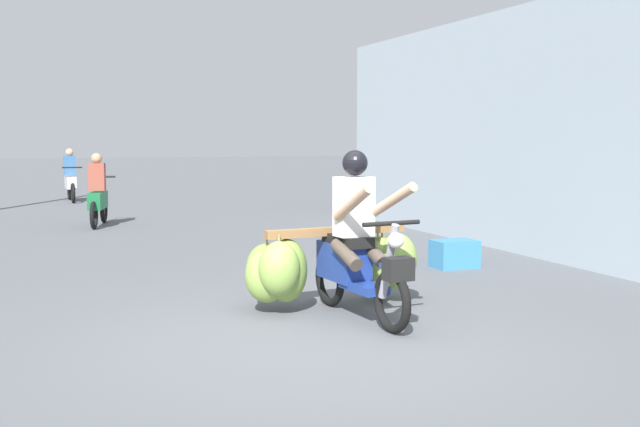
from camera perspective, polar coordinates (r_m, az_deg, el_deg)
The scene contains 6 objects.
ground_plane at distance 6.44m, azimuth -0.48°, elevation -9.60°, with size 120.00×120.00×0.00m, color #56595E.
motorbike_main_loaded at distance 7.52m, azimuth 1.20°, elevation -3.55°, with size 1.82×1.84×1.58m.
motorbike_distant_ahead_left at distance 15.22m, azimuth -16.18°, elevation 1.21°, with size 0.63×1.59×1.40m.
motorbike_distant_ahead_right at distance 21.40m, azimuth -18.05°, elevation 2.39°, with size 0.50×1.62×1.40m.
shopfront_building at distance 13.41m, azimuth 17.31°, elevation 5.84°, with size 3.26×9.67×3.58m.
produce_crate at distance 10.18m, azimuth 9.95°, elevation -2.97°, with size 0.56×0.40×0.36m, color teal.
Camera 1 is at (-2.20, -5.81, 1.70)m, focal length 43.06 mm.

